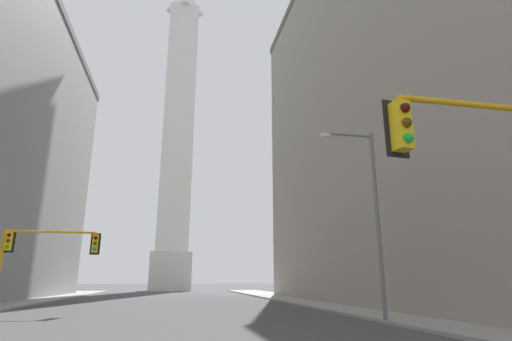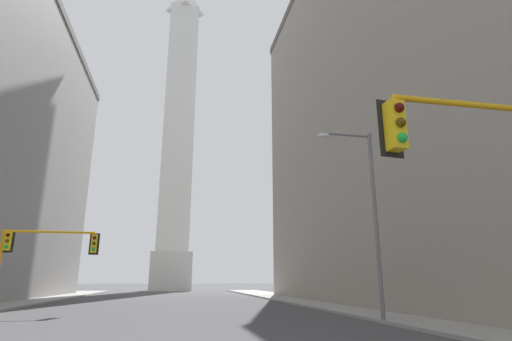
{
  "view_description": "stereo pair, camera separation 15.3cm",
  "coord_description": "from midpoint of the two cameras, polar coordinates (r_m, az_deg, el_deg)",
  "views": [
    {
      "loc": [
        0.31,
        -0.08,
        1.92
      ],
      "look_at": [
        10.9,
        51.92,
        16.43
      ],
      "focal_mm": 28.0,
      "sensor_mm": 36.0,
      "label": 1
    },
    {
      "loc": [
        0.46,
        -0.11,
        1.92
      ],
      "look_at": [
        10.9,
        51.92,
        16.43
      ],
      "focal_mm": 28.0,
      "sensor_mm": 36.0,
      "label": 2
    }
  ],
  "objects": [
    {
      "name": "traffic_light_mid_left",
      "position": [
        27.7,
        -28.84,
        -9.78
      ],
      "size": [
        5.63,
        0.52,
        4.82
      ],
      "color": "orange",
      "rests_on": "ground_plane"
    },
    {
      "name": "obelisk",
      "position": [
        79.07,
        -11.1,
        5.59
      ],
      "size": [
        7.09,
        7.09,
        62.54
      ],
      "color": "silver",
      "rests_on": "ground_plane"
    },
    {
      "name": "sidewalk_right",
      "position": [
        29.28,
        13.08,
        -18.53
      ],
      "size": [
        5.0,
        88.7,
        0.15
      ],
      "primitive_type": "cube",
      "color": "gray",
      "rests_on": "ground_plane"
    },
    {
      "name": "building_right",
      "position": [
        38.16,
        27.59,
        10.17
      ],
      "size": [
        21.84,
        47.38,
        34.37
      ],
      "color": "gray",
      "rests_on": "ground_plane"
    },
    {
      "name": "street_lamp",
      "position": [
        20.2,
        15.58,
        -4.49
      ],
      "size": [
        2.85,
        0.36,
        9.11
      ],
      "color": "slate",
      "rests_on": "ground_plane"
    }
  ]
}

